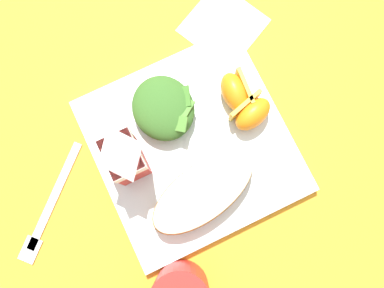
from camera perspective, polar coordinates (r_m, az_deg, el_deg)
name	(u,v)px	position (r m, az deg, el deg)	size (l,w,h in m)	color
ground	(192,147)	(0.60, 0.00, -0.39)	(3.00, 3.00, 0.00)	orange
white_plate	(192,146)	(0.60, 0.00, -0.28)	(0.28, 0.28, 0.02)	silver
cheesy_pizza_bread	(203,192)	(0.56, 1.62, -6.91)	(0.11, 0.18, 0.04)	#A87038
green_salad_pile	(164,108)	(0.58, -4.12, 5.18)	(0.10, 0.09, 0.04)	#336023
milk_carton	(124,157)	(0.53, -9.70, -1.86)	(0.06, 0.04, 0.11)	#B7332D
orange_wedge_front	(251,112)	(0.58, 8.56, 4.51)	(0.05, 0.07, 0.04)	orange
orange_wedge_middle	(235,92)	(0.59, 6.27, 7.52)	(0.06, 0.04, 0.04)	orange
paper_napkin	(223,25)	(0.66, 4.55, 16.69)	(0.11, 0.11, 0.00)	white
metal_fork	(47,211)	(0.63, -20.09, -9.08)	(0.14, 0.15, 0.01)	silver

